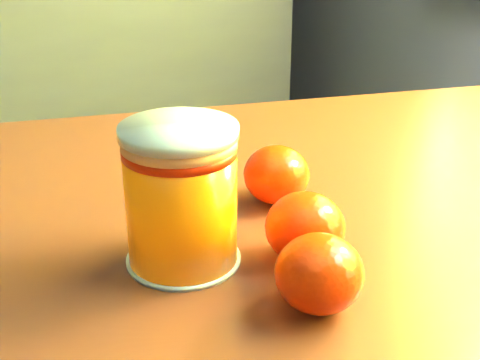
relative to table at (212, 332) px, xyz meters
name	(u,v)px	position (x,y,z in m)	size (l,w,h in m)	color
table	(212,332)	(0.00, 0.00, 0.00)	(1.11, 0.87, 0.74)	maroon
juice_glass	(181,197)	(-0.03, -0.02, 0.15)	(0.09, 0.09, 0.11)	#EF6604
orange_front	(305,227)	(0.06, -0.06, 0.12)	(0.06, 0.06, 0.06)	#F72D04
orange_back	(277,175)	(0.08, 0.04, 0.12)	(0.06, 0.06, 0.05)	#F72D04
orange_extra	(319,273)	(0.03, -0.12, 0.12)	(0.06, 0.06, 0.05)	#F72D04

